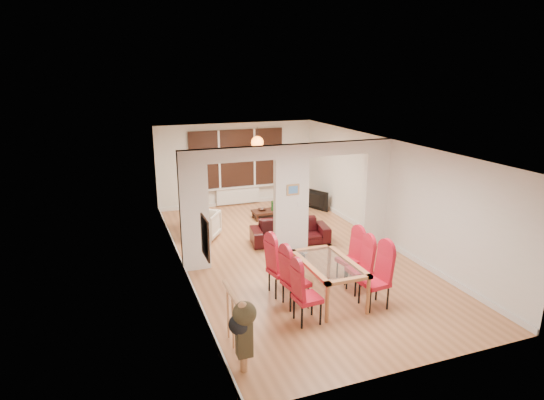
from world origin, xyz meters
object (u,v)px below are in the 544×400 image
dining_chair_lc (282,267)px  dining_chair_rc (349,257)px  dining_chair_rb (359,267)px  person (197,198)px  armchair (203,225)px  television (312,200)px  coffee_table (270,214)px  dining_chair_la (308,294)px  dining_chair_ra (374,278)px  bowl (262,209)px  dining_chair_lb (296,279)px  dining_table (328,280)px  bottle (272,206)px  sofa (290,231)px

dining_chair_lc → dining_chair_rc: size_ratio=1.09×
dining_chair_rb → person: person is taller
armchair → television: size_ratio=0.73×
dining_chair_rb → coffee_table: (-0.04, 4.91, -0.39)m
dining_chair_la → dining_chair_ra: dining_chair_ra is taller
dining_chair_lc → bowl: dining_chair_lc is taller
bowl → dining_chair_lb: bearing=-102.1°
dining_chair_la → coffee_table: dining_chair_la is taller
person → dining_chair_lb: bearing=23.8°
dining_table → dining_chair_lc: dining_chair_lc is taller
dining_chair_ra → bottle: (0.06, 5.45, -0.17)m
dining_table → dining_chair_rc: bearing=36.3°
armchair → coffee_table: 2.40m
bowl → dining_chair_ra: bearing=-87.7°
bottle → dining_chair_lb: bearing=-105.5°
person → bowl: size_ratio=7.85×
dining_chair_rb → television: 5.47m
bowl → person: bearing=-172.1°
dining_chair_rb → armchair: (-2.22, 3.93, -0.16)m
dining_table → dining_chair_lb: dining_chair_lb is taller
dining_chair_ra → television: bearing=68.7°
dining_table → dining_chair_rc: 0.93m
dining_table → television: bearing=68.0°
dining_table → dining_chair_lb: size_ratio=1.49×
dining_table → bottle: (0.70, 4.90, 0.02)m
dining_chair_ra → dining_chair_lb: bearing=151.6°
television → bottle: size_ratio=3.52×
dining_chair_la → bottle: (1.40, 5.52, -0.14)m
dining_chair_lc → bowl: bearing=64.8°
television → dining_chair_lc: bearing=124.4°
dining_chair_lb → bowl: size_ratio=4.77×
bowl → bottle: bearing=-22.1°
dining_chair_la → dining_chair_lc: bearing=87.4°
dining_chair_la → dining_chair_ra: size_ratio=0.94×
dining_chair_ra → coffee_table: dining_chair_ra is taller
dining_chair_rc → sofa: 2.45m
dining_chair_lb → dining_chair_rb: 1.36m
armchair → person: 0.93m
dining_chair_rb → person: (-2.21, 4.69, 0.37)m
dining_chair_rc → sofa: (-0.29, 2.42, -0.23)m
dining_table → dining_chair_la: dining_chair_la is taller
dining_chair_rc → armchair: (-2.27, 3.44, -0.16)m
dining_chair_rc → bowl: size_ratio=4.56×
dining_chair_rc → bottle: bearing=81.1°
dining_chair_ra → bowl: bearing=85.5°
dining_table → dining_chair_rb: (0.69, 0.06, 0.14)m
person → television: bearing=112.6°
dining_table → dining_chair_lc: 0.91m
dining_chair_ra → dining_chair_rc: dining_chair_ra is taller
sofa → person: size_ratio=1.10×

